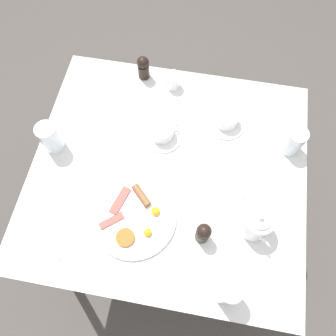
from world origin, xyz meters
name	(u,v)px	position (x,y,z in m)	size (l,w,h in m)	color
ground_plane	(168,223)	(0.00, 0.00, 0.00)	(8.00, 8.00, 0.00)	#4C4742
table	(168,178)	(0.00, 0.00, 0.69)	(0.92, 1.00, 0.77)	white
breakfast_plate	(135,217)	(-0.19, 0.08, 0.77)	(0.29, 0.29, 0.04)	white
teapot_near	(256,222)	(-0.15, -0.32, 0.82)	(0.17, 0.11, 0.13)	white
teacup_with_saucer_left	(162,132)	(0.14, 0.05, 0.79)	(0.16, 0.16, 0.06)	white
teacup_with_saucer_right	(226,119)	(0.24, -0.18, 0.79)	(0.16, 0.16, 0.06)	white
water_glass_tall	(293,141)	(0.17, -0.43, 0.82)	(0.07, 0.07, 0.11)	white
water_glass_short	(50,138)	(0.02, 0.44, 0.83)	(0.07, 0.07, 0.13)	white
wine_glass_spare	(227,291)	(-0.38, -0.25, 0.84)	(0.07, 0.07, 0.14)	white
creamer_jug	(173,80)	(0.38, 0.05, 0.80)	(0.08, 0.06, 0.06)	white
pepper_grinder	(203,233)	(-0.22, -0.15, 0.82)	(0.05, 0.05, 0.11)	black
salt_grinder	(143,67)	(0.40, 0.17, 0.82)	(0.05, 0.05, 0.11)	black
fork_by_plate	(45,242)	(-0.33, 0.36, 0.77)	(0.11, 0.14, 0.00)	silver
knife_by_plate	(125,105)	(0.25, 0.22, 0.77)	(0.05, 0.20, 0.00)	silver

